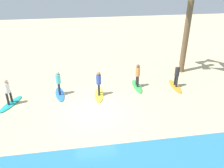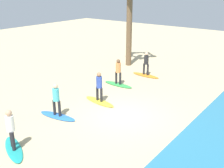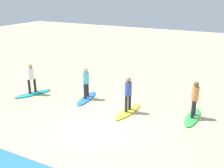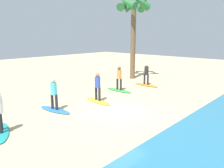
{
  "view_description": "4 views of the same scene",
  "coord_description": "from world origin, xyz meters",
  "px_view_note": "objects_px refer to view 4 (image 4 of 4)",
  "views": [
    {
      "loc": [
        0.74,
        11.36,
        7.57
      ],
      "look_at": [
        -1.25,
        -1.13,
        1.21
      ],
      "focal_mm": 36.58,
      "sensor_mm": 36.0,
      "label": 1
    },
    {
      "loc": [
        9.99,
        6.95,
        6.1
      ],
      "look_at": [
        -1.29,
        -1.7,
        0.91
      ],
      "focal_mm": 43.64,
      "sensor_mm": 36.0,
      "label": 2
    },
    {
      "loc": [
        -5.16,
        8.58,
        5.46
      ],
      "look_at": [
        0.32,
        -1.96,
        1.28
      ],
      "focal_mm": 43.26,
      "sensor_mm": 36.0,
      "label": 3
    },
    {
      "loc": [
        8.12,
        7.1,
        3.82
      ],
      "look_at": [
        -0.63,
        -0.96,
        1.2
      ],
      "focal_mm": 35.48,
      "sensor_mm": 36.0,
      "label": 4
    }
  ],
  "objects_px": {
    "surfer_yellow": "(98,85)",
    "palm_tree": "(134,12)",
    "surfer_blue": "(54,91)",
    "surfboard_green": "(119,90)",
    "surfer_green": "(119,76)",
    "surfer_orange": "(146,72)",
    "surfboard_teal": "(2,132)",
    "surfboard_orange": "(146,85)",
    "surfboard_blue": "(55,110)",
    "surfboard_yellow": "(98,101)"
  },
  "relations": [
    {
      "from": "surfer_yellow",
      "to": "palm_tree",
      "type": "relative_size",
      "value": 0.23
    },
    {
      "from": "surfer_yellow",
      "to": "surfer_blue",
      "type": "relative_size",
      "value": 1.0
    },
    {
      "from": "surfboard_green",
      "to": "surfer_green",
      "type": "xyz_separation_m",
      "value": [
        0.0,
        -0.0,
        0.99
      ]
    },
    {
      "from": "surfer_orange",
      "to": "surfboard_green",
      "type": "height_order",
      "value": "surfer_orange"
    },
    {
      "from": "surfer_blue",
      "to": "palm_tree",
      "type": "xyz_separation_m",
      "value": [
        -9.75,
        -2.43,
        4.73
      ]
    },
    {
      "from": "surfer_blue",
      "to": "surfboard_teal",
      "type": "bearing_deg",
      "value": 14.96
    },
    {
      "from": "surfboard_orange",
      "to": "palm_tree",
      "type": "distance_m",
      "value": 6.46
    },
    {
      "from": "surfer_yellow",
      "to": "palm_tree",
      "type": "bearing_deg",
      "value": -157.7
    },
    {
      "from": "surfer_orange",
      "to": "surfboard_orange",
      "type": "bearing_deg",
      "value": -90.0
    },
    {
      "from": "surfboard_green",
      "to": "palm_tree",
      "type": "relative_size",
      "value": 0.29
    },
    {
      "from": "surfer_orange",
      "to": "surfer_yellow",
      "type": "height_order",
      "value": "same"
    },
    {
      "from": "surfer_green",
      "to": "surfboard_blue",
      "type": "distance_m",
      "value": 5.54
    },
    {
      "from": "surfboard_green",
      "to": "surfboard_teal",
      "type": "xyz_separation_m",
      "value": [
        8.42,
        1.09,
        0.0
      ]
    },
    {
      "from": "surfboard_green",
      "to": "palm_tree",
      "type": "bearing_deg",
      "value": 116.91
    },
    {
      "from": "surfer_orange",
      "to": "surfboard_teal",
      "type": "xyz_separation_m",
      "value": [
        11.15,
        0.67,
        -0.99
      ]
    },
    {
      "from": "surfer_blue",
      "to": "surfboard_teal",
      "type": "height_order",
      "value": "surfer_blue"
    },
    {
      "from": "surfboard_yellow",
      "to": "surfboard_teal",
      "type": "bearing_deg",
      "value": -80.6
    },
    {
      "from": "surfer_blue",
      "to": "surfer_yellow",
      "type": "bearing_deg",
      "value": 169.14
    },
    {
      "from": "surfer_green",
      "to": "surfer_blue",
      "type": "relative_size",
      "value": 1.0
    },
    {
      "from": "surfboard_green",
      "to": "palm_tree",
      "type": "distance_m",
      "value": 7.47
    },
    {
      "from": "surfboard_orange",
      "to": "surfboard_yellow",
      "type": "height_order",
      "value": "same"
    },
    {
      "from": "surfboard_yellow",
      "to": "surfboard_green",
      "type": "bearing_deg",
      "value": 112.11
    },
    {
      "from": "palm_tree",
      "to": "surfboard_orange",
      "type": "bearing_deg",
      "value": 58.24
    },
    {
      "from": "surfer_green",
      "to": "surfboard_teal",
      "type": "distance_m",
      "value": 8.55
    },
    {
      "from": "surfboard_blue",
      "to": "palm_tree",
      "type": "relative_size",
      "value": 0.29
    },
    {
      "from": "surfboard_yellow",
      "to": "palm_tree",
      "type": "height_order",
      "value": "palm_tree"
    },
    {
      "from": "surfer_blue",
      "to": "surfboard_yellow",
      "type": "bearing_deg",
      "value": 169.14
    },
    {
      "from": "surfboard_green",
      "to": "surfboard_blue",
      "type": "bearing_deg",
      "value": -86.27
    },
    {
      "from": "surfer_yellow",
      "to": "palm_tree",
      "type": "height_order",
      "value": "palm_tree"
    },
    {
      "from": "surfer_orange",
      "to": "surfboard_green",
      "type": "relative_size",
      "value": 0.78
    },
    {
      "from": "surfer_blue",
      "to": "palm_tree",
      "type": "bearing_deg",
      "value": -166.01
    },
    {
      "from": "surfer_orange",
      "to": "surfer_green",
      "type": "distance_m",
      "value": 2.76
    },
    {
      "from": "surfboard_orange",
      "to": "surfboard_green",
      "type": "distance_m",
      "value": 2.76
    },
    {
      "from": "surfboard_green",
      "to": "surfboard_yellow",
      "type": "height_order",
      "value": "same"
    },
    {
      "from": "surfboard_orange",
      "to": "surfer_orange",
      "type": "relative_size",
      "value": 1.28
    },
    {
      "from": "surfer_green",
      "to": "surfboard_teal",
      "type": "xyz_separation_m",
      "value": [
        8.42,
        1.09,
        -0.99
      ]
    },
    {
      "from": "surfboard_blue",
      "to": "surfboard_teal",
      "type": "xyz_separation_m",
      "value": [
        2.98,
        0.8,
        0.0
      ]
    },
    {
      "from": "surfboard_orange",
      "to": "surfboard_green",
      "type": "xyz_separation_m",
      "value": [
        2.73,
        -0.42,
        0.0
      ]
    },
    {
      "from": "surfer_blue",
      "to": "palm_tree",
      "type": "relative_size",
      "value": 0.23
    },
    {
      "from": "palm_tree",
      "to": "surfer_yellow",
      "type": "bearing_deg",
      "value": 22.3
    },
    {
      "from": "surfer_blue",
      "to": "surfboard_teal",
      "type": "relative_size",
      "value": 0.78
    },
    {
      "from": "surfer_yellow",
      "to": "surfboard_orange",
      "type": "bearing_deg",
      "value": -176.14
    },
    {
      "from": "surfer_green",
      "to": "surfer_yellow",
      "type": "bearing_deg",
      "value": 15.74
    },
    {
      "from": "surfer_green",
      "to": "surfboard_yellow",
      "type": "distance_m",
      "value": 3.11
    },
    {
      "from": "palm_tree",
      "to": "surfboard_green",
      "type": "bearing_deg",
      "value": 26.31
    },
    {
      "from": "surfer_blue",
      "to": "surfboard_orange",
      "type": "bearing_deg",
      "value": 179.12
    },
    {
      "from": "surfboard_teal",
      "to": "palm_tree",
      "type": "height_order",
      "value": "palm_tree"
    },
    {
      "from": "surfboard_orange",
      "to": "surfer_orange",
      "type": "xyz_separation_m",
      "value": [
        0.0,
        0.0,
        0.99
      ]
    },
    {
      "from": "surfboard_orange",
      "to": "surfboard_teal",
      "type": "relative_size",
      "value": 1.0
    },
    {
      "from": "surfboard_green",
      "to": "surfer_blue",
      "type": "xyz_separation_m",
      "value": [
        5.44,
        0.3,
        0.99
      ]
    }
  ]
}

